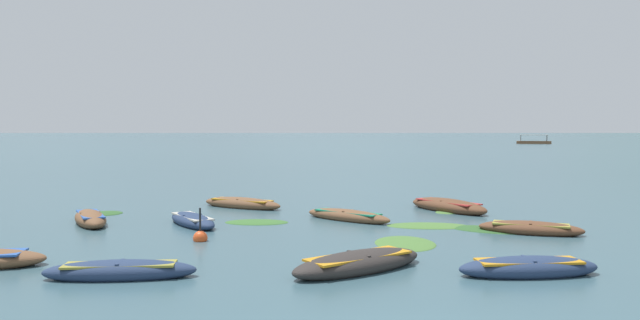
{
  "coord_description": "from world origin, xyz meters",
  "views": [
    {
      "loc": [
        -1.59,
        -7.93,
        3.34
      ],
      "look_at": [
        -0.54,
        47.13,
        0.57
      ],
      "focal_mm": 32.45,
      "sensor_mm": 36.0,
      "label": 1
    }
  ],
  "objects_px": {
    "rowboat_0": "(348,216)",
    "rowboat_2": "(242,204)",
    "rowboat_7": "(530,228)",
    "rowboat_4": "(120,271)",
    "ferry_0": "(534,142)",
    "mooring_buoy": "(200,238)",
    "rowboat_9": "(90,219)",
    "rowboat_3": "(529,268)",
    "rowboat_1": "(359,263)",
    "rowboat_6": "(448,206)",
    "rowboat_5": "(192,220)"
  },
  "relations": [
    {
      "from": "rowboat_0",
      "to": "rowboat_4",
      "type": "bearing_deg",
      "value": -124.21
    },
    {
      "from": "rowboat_0",
      "to": "rowboat_2",
      "type": "xyz_separation_m",
      "value": [
        -4.37,
        3.63,
        0.02
      ]
    },
    {
      "from": "mooring_buoy",
      "to": "rowboat_7",
      "type": "bearing_deg",
      "value": 6.01
    },
    {
      "from": "rowboat_4",
      "to": "rowboat_9",
      "type": "height_order",
      "value": "rowboat_9"
    },
    {
      "from": "rowboat_5",
      "to": "rowboat_6",
      "type": "relative_size",
      "value": 0.81
    },
    {
      "from": "rowboat_1",
      "to": "rowboat_0",
      "type": "bearing_deg",
      "value": 88.11
    },
    {
      "from": "rowboat_2",
      "to": "ferry_0",
      "type": "distance_m",
      "value": 139.1
    },
    {
      "from": "rowboat_2",
      "to": "rowboat_3",
      "type": "xyz_separation_m",
      "value": [
        8.01,
        -11.99,
        -0.0
      ]
    },
    {
      "from": "rowboat_0",
      "to": "rowboat_6",
      "type": "xyz_separation_m",
      "value": [
        4.37,
        2.45,
        0.04
      ]
    },
    {
      "from": "mooring_buoy",
      "to": "rowboat_9",
      "type": "bearing_deg",
      "value": 143.85
    },
    {
      "from": "rowboat_0",
      "to": "rowboat_7",
      "type": "xyz_separation_m",
      "value": [
        5.79,
        -2.91,
        0.0
      ]
    },
    {
      "from": "rowboat_3",
      "to": "rowboat_6",
      "type": "height_order",
      "value": "rowboat_6"
    },
    {
      "from": "rowboat_3",
      "to": "rowboat_7",
      "type": "xyz_separation_m",
      "value": [
        2.15,
        5.44,
        -0.01
      ]
    },
    {
      "from": "mooring_buoy",
      "to": "rowboat_4",
      "type": "bearing_deg",
      "value": -102.59
    },
    {
      "from": "rowboat_4",
      "to": "mooring_buoy",
      "type": "distance_m",
      "value": 4.53
    },
    {
      "from": "rowboat_1",
      "to": "rowboat_4",
      "type": "height_order",
      "value": "rowboat_1"
    },
    {
      "from": "rowboat_3",
      "to": "mooring_buoy",
      "type": "xyz_separation_m",
      "value": [
        -8.39,
        4.33,
        -0.07
      ]
    },
    {
      "from": "rowboat_6",
      "to": "mooring_buoy",
      "type": "bearing_deg",
      "value": -144.63
    },
    {
      "from": "rowboat_2",
      "to": "mooring_buoy",
      "type": "bearing_deg",
      "value": -92.84
    },
    {
      "from": "rowboat_2",
      "to": "rowboat_7",
      "type": "bearing_deg",
      "value": -32.79
    },
    {
      "from": "rowboat_2",
      "to": "rowboat_5",
      "type": "distance_m",
      "value": 4.82
    },
    {
      "from": "rowboat_6",
      "to": "ferry_0",
      "type": "xyz_separation_m",
      "value": [
        52.92,
        125.87,
        0.25
      ]
    },
    {
      "from": "mooring_buoy",
      "to": "rowboat_1",
      "type": "bearing_deg",
      "value": -40.29
    },
    {
      "from": "rowboat_4",
      "to": "ferry_0",
      "type": "distance_m",
      "value": 150.59
    },
    {
      "from": "rowboat_4",
      "to": "rowboat_7",
      "type": "relative_size",
      "value": 1.01
    },
    {
      "from": "rowboat_5",
      "to": "rowboat_3",
      "type": "bearing_deg",
      "value": -38.41
    },
    {
      "from": "rowboat_0",
      "to": "mooring_buoy",
      "type": "distance_m",
      "value": 6.23
    },
    {
      "from": "rowboat_2",
      "to": "rowboat_7",
      "type": "relative_size",
      "value": 1.15
    },
    {
      "from": "rowboat_0",
      "to": "rowboat_1",
      "type": "relative_size",
      "value": 0.91
    },
    {
      "from": "rowboat_9",
      "to": "ferry_0",
      "type": "height_order",
      "value": "ferry_0"
    },
    {
      "from": "rowboat_9",
      "to": "mooring_buoy",
      "type": "height_order",
      "value": "mooring_buoy"
    },
    {
      "from": "rowboat_4",
      "to": "rowboat_2",
      "type": "bearing_deg",
      "value": 83.54
    },
    {
      "from": "rowboat_3",
      "to": "rowboat_4",
      "type": "height_order",
      "value": "rowboat_3"
    },
    {
      "from": "rowboat_1",
      "to": "ferry_0",
      "type": "xyz_separation_m",
      "value": [
        57.56,
        136.15,
        0.26
      ]
    },
    {
      "from": "ferry_0",
      "to": "rowboat_7",
      "type": "bearing_deg",
      "value": -111.43
    },
    {
      "from": "rowboat_2",
      "to": "rowboat_4",
      "type": "bearing_deg",
      "value": -96.46
    },
    {
      "from": "rowboat_2",
      "to": "rowboat_6",
      "type": "distance_m",
      "value": 8.82
    },
    {
      "from": "ferry_0",
      "to": "rowboat_6",
      "type": "bearing_deg",
      "value": -112.81
    },
    {
      "from": "rowboat_4",
      "to": "rowboat_6",
      "type": "distance_m",
      "value": 14.87
    },
    {
      "from": "rowboat_1",
      "to": "ferry_0",
      "type": "distance_m",
      "value": 147.82
    },
    {
      "from": "rowboat_9",
      "to": "rowboat_6",
      "type": "bearing_deg",
      "value": 12.9
    },
    {
      "from": "rowboat_5",
      "to": "ferry_0",
      "type": "distance_m",
      "value": 143.83
    },
    {
      "from": "rowboat_4",
      "to": "rowboat_3",
      "type": "bearing_deg",
      "value": 0.54
    },
    {
      "from": "rowboat_3",
      "to": "rowboat_5",
      "type": "relative_size",
      "value": 1.01
    },
    {
      "from": "ferry_0",
      "to": "mooring_buoy",
      "type": "distance_m",
      "value": 146.17
    },
    {
      "from": "rowboat_0",
      "to": "rowboat_7",
      "type": "distance_m",
      "value": 6.48
    },
    {
      "from": "rowboat_4",
      "to": "ferry_0",
      "type": "bearing_deg",
      "value": 65.25
    },
    {
      "from": "rowboat_3",
      "to": "mooring_buoy",
      "type": "relative_size",
      "value": 2.97
    },
    {
      "from": "rowboat_1",
      "to": "rowboat_2",
      "type": "height_order",
      "value": "rowboat_1"
    },
    {
      "from": "rowboat_7",
      "to": "mooring_buoy",
      "type": "bearing_deg",
      "value": -173.99
    }
  ]
}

